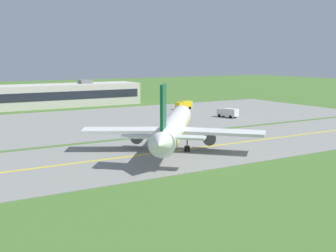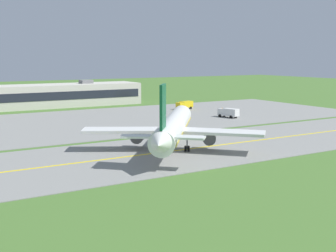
# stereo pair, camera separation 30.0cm
# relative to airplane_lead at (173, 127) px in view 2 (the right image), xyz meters

# --- Properties ---
(ground_plane) EXTENTS (500.00, 500.00, 0.00)m
(ground_plane) POSITION_rel_airplane_lead_xyz_m (-2.23, -1.23, -4.13)
(ground_plane) COLOR #47702D
(taxiway_strip) EXTENTS (240.00, 28.00, 0.10)m
(taxiway_strip) POSITION_rel_airplane_lead_xyz_m (-2.23, -1.23, -4.08)
(taxiway_strip) COLOR gray
(taxiway_strip) RESTS_ON ground
(apron_pad) EXTENTS (140.00, 52.00, 0.10)m
(apron_pad) POSITION_rel_airplane_lead_xyz_m (7.77, 40.77, -4.08)
(apron_pad) COLOR gray
(apron_pad) RESTS_ON ground
(taxiway_centreline) EXTENTS (220.00, 0.60, 0.01)m
(taxiway_centreline) POSITION_rel_airplane_lead_xyz_m (-2.23, -1.23, -4.03)
(taxiway_centreline) COLOR yellow
(taxiway_centreline) RESTS_ON taxiway_strip
(airplane_lead) EXTENTS (29.19, 33.54, 12.70)m
(airplane_lead) POSITION_rel_airplane_lead_xyz_m (0.00, 0.00, 0.00)
(airplane_lead) COLOR white
(airplane_lead) RESTS_ON ground
(service_truck_baggage) EXTENTS (6.31, 3.40, 2.60)m
(service_truck_baggage) POSITION_rel_airplane_lead_xyz_m (35.63, 51.29, -2.60)
(service_truck_baggage) COLOR yellow
(service_truck_baggage) RESTS_ON ground
(service_truck_fuel) EXTENTS (3.54, 6.32, 2.60)m
(service_truck_fuel) POSITION_rel_airplane_lead_xyz_m (35.32, 28.64, -2.60)
(service_truck_fuel) COLOR silver
(service_truck_fuel) RESTS_ON ground
(terminal_building) EXTENTS (59.82, 13.99, 8.66)m
(terminal_building) POSITION_rel_airplane_lead_xyz_m (1.99, 80.95, -0.39)
(terminal_building) COLOR beige
(terminal_building) RESTS_ON ground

